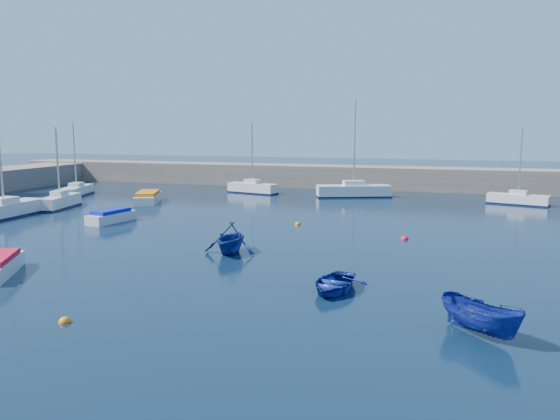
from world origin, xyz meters
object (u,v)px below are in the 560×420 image
(sailboat_6, at_px, (354,190))
(sailboat_3, at_px, (60,201))
(sailboat_2, at_px, (4,210))
(sailboat_7, at_px, (518,199))
(dinghy_center, at_px, (334,283))
(dinghy_right, at_px, (481,318))
(sailboat_5, at_px, (252,188))
(motorboat_2, at_px, (148,197))
(sailboat_4, at_px, (77,190))
(motorboat_1, at_px, (111,216))
(dinghy_left, at_px, (230,238))

(sailboat_6, bearing_deg, sailboat_3, 102.13)
(sailboat_2, relative_size, sailboat_3, 1.32)
(sailboat_7, relative_size, dinghy_center, 2.09)
(sailboat_2, xyz_separation_m, dinghy_right, (35.17, -15.58, -0.00))
(sailboat_5, bearing_deg, dinghy_right, -134.67)
(motorboat_2, height_order, dinghy_right, dinghy_right)
(sailboat_5, xyz_separation_m, dinghy_right, (21.73, -37.03, 0.03))
(sailboat_4, xyz_separation_m, dinghy_center, (32.97, -25.82, -0.19))
(sailboat_3, distance_m, sailboat_5, 20.21)
(dinghy_center, bearing_deg, motorboat_2, 142.03)
(motorboat_1, bearing_deg, sailboat_3, 158.85)
(sailboat_5, relative_size, dinghy_right, 2.30)
(sailboat_4, bearing_deg, sailboat_2, -91.19)
(sailboat_5, relative_size, motorboat_2, 1.35)
(sailboat_2, relative_size, sailboat_5, 1.24)
(sailboat_2, relative_size, sailboat_4, 1.23)
(sailboat_5, distance_m, sailboat_6, 11.24)
(sailboat_6, bearing_deg, motorboat_2, 98.33)
(sailboat_4, height_order, dinghy_center, sailboat_4)
(sailboat_4, xyz_separation_m, dinghy_left, (25.82, -20.29, 0.35))
(sailboat_3, bearing_deg, dinghy_right, -42.81)
(dinghy_left, bearing_deg, dinghy_right, -38.45)
(sailboat_4, relative_size, sailboat_7, 1.08)
(sailboat_5, xyz_separation_m, motorboat_1, (-3.94, -20.84, -0.14))
(sailboat_4, relative_size, motorboat_1, 1.83)
(sailboat_7, xyz_separation_m, dinghy_center, (-11.09, -32.00, -0.18))
(motorboat_2, xyz_separation_m, dinghy_left, (15.65, -17.51, 0.38))
(sailboat_5, distance_m, dinghy_left, 29.17)
(dinghy_center, bearing_deg, sailboat_2, 165.16)
(sailboat_2, bearing_deg, motorboat_2, 57.87)
(sailboat_7, bearing_deg, dinghy_center, 178.65)
(motorboat_1, relative_size, motorboat_2, 0.74)
(sailboat_3, bearing_deg, sailboat_2, -108.69)
(sailboat_6, bearing_deg, sailboat_5, 68.50)
(dinghy_right, bearing_deg, dinghy_left, 96.40)
(motorboat_1, bearing_deg, dinghy_right, -23.12)
(sailboat_3, bearing_deg, motorboat_2, 32.31)
(motorboat_2, distance_m, dinghy_center, 32.41)
(sailboat_4, xyz_separation_m, motorboat_1, (13.19, -13.29, -0.08))
(sailboat_4, xyz_separation_m, sailboat_7, (44.06, 6.19, -0.01))
(sailboat_3, xyz_separation_m, motorboat_2, (5.72, 5.40, -0.11))
(motorboat_1, bearing_deg, sailboat_4, 143.91)
(motorboat_2, height_order, dinghy_left, dinghy_left)
(sailboat_7, height_order, motorboat_2, sailboat_7)
(dinghy_center, distance_m, dinghy_right, 6.94)
(sailboat_4, distance_m, sailboat_7, 44.49)
(sailboat_6, bearing_deg, dinghy_left, 153.68)
(sailboat_2, xyz_separation_m, dinghy_center, (29.28, -11.93, -0.29))
(dinghy_right, bearing_deg, sailboat_2, 107.65)
(sailboat_5, bearing_deg, sailboat_6, -75.50)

